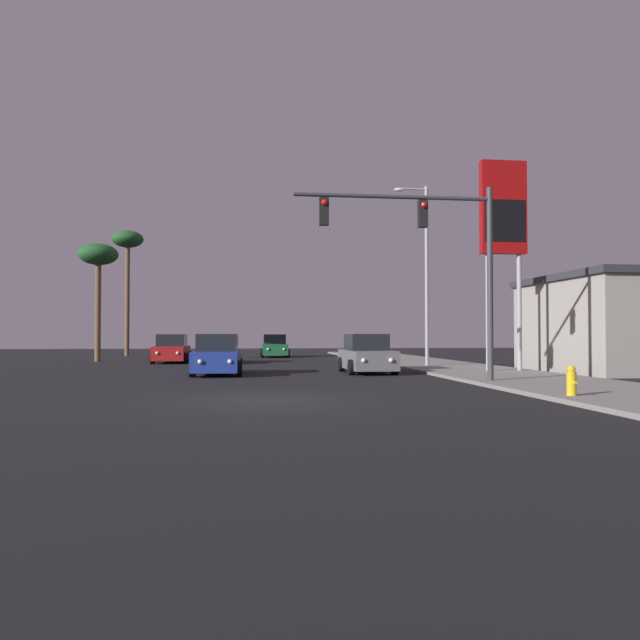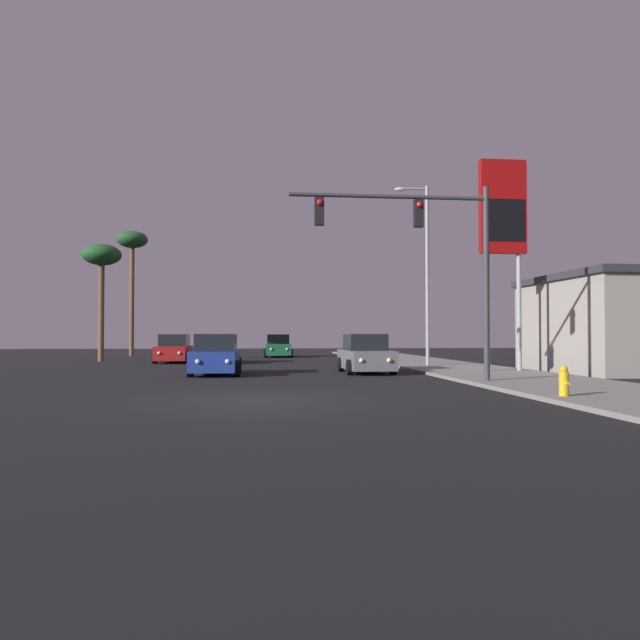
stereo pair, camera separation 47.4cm
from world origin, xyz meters
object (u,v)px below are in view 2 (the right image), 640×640
car_black (220,350)px  palm_tree_mid (102,260)px  fire_hydrant (564,381)px  car_green (278,347)px  palm_tree_far (132,247)px  car_grey (366,355)px  gas_station_sign (503,219)px  traffic_light_mast (431,243)px  car_blue (216,356)px  car_red (174,350)px  street_lamp (425,265)px

car_black → palm_tree_mid: 9.75m
fire_hydrant → palm_tree_mid: bearing=124.3°
car_green → palm_tree_far: size_ratio=0.44×
car_grey → car_black: same height
gas_station_sign → palm_tree_far: palm_tree_far is taller
gas_station_sign → fire_hydrant: size_ratio=11.84×
traffic_light_mast → gas_station_sign: bearing=48.9°
palm_tree_far → car_grey: bearing=-58.6°
car_grey → car_green: same height
car_grey → fire_hydrant: (2.89, -11.70, -0.27)m
car_black → palm_tree_far: palm_tree_far is taller
car_blue → car_red: same height
car_green → palm_tree_mid: (-11.22, -6.41, 5.53)m
car_red → palm_tree_far: (-4.78, 12.25, 7.74)m
car_black → gas_station_sign: (12.54, -11.37, 5.86)m
street_lamp → car_grey: bearing=-133.9°
car_black → street_lamp: size_ratio=0.48×
car_red → palm_tree_mid: size_ratio=0.59×
car_blue → palm_tree_far: (-7.92, 23.78, 7.74)m
car_grey → car_green: bearing=-82.7°
palm_tree_far → palm_tree_mid: (0.05, -10.00, -2.20)m
car_grey → gas_station_sign: gas_station_sign is taller
car_grey → gas_station_sign: 8.29m
car_green → car_black: bearing=68.7°
car_red → fire_hydrant: (12.38, -22.81, -0.27)m
car_black → palm_tree_far: size_ratio=0.44×
traffic_light_mast → street_lamp: bearing=75.5°
car_blue → palm_tree_far: palm_tree_far is taller
car_black → palm_tree_mid: (-7.45, 2.97, 5.53)m
car_black → car_blue: bearing=92.3°
car_green → car_black: same height
car_blue → palm_tree_mid: palm_tree_mid is taller
car_red → street_lamp: size_ratio=0.48×
traffic_light_mast → car_red: bearing=121.1°
car_black → fire_hydrant: bearing=113.7°
car_black → street_lamp: street_lamp is taller
car_blue → car_green: same height
street_lamp → traffic_light_mast: bearing=-104.5°
car_red → palm_tree_mid: bearing=-24.9°
car_red → car_black: 2.82m
car_red → gas_station_sign: gas_station_sign is taller
car_blue → car_green: 20.46m
car_black → fire_hydrant: (9.65, -22.09, -0.27)m
gas_station_sign → car_grey: bearing=170.3°
car_blue → traffic_light_mast: (7.42, -5.96, 3.93)m
car_grey → palm_tree_mid: (-14.22, 13.36, 5.53)m
car_grey → car_black: (-6.77, 10.39, 0.00)m
car_blue → fire_hydrant: 14.58m
car_blue → gas_station_sign: bearing=179.2°
gas_station_sign → palm_tree_mid: (-20.00, 14.34, -0.32)m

